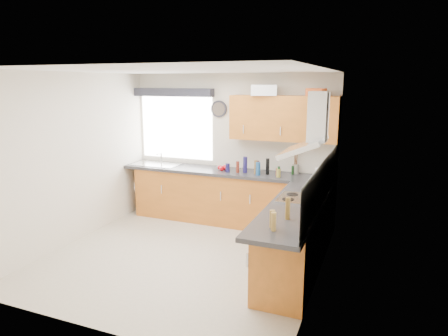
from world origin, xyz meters
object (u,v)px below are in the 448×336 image
at_px(oven, 298,235).
at_px(upper_cabinets, 284,118).
at_px(extractor_hood, 311,132).
at_px(washing_machine, 190,194).

height_order(oven, upper_cabinets, upper_cabinets).
xyz_separation_m(oven, extractor_hood, (0.10, -0.00, 1.34)).
bearing_deg(washing_machine, upper_cabinets, 1.21).
xyz_separation_m(extractor_hood, washing_machine, (-2.26, 1.22, -1.36)).
bearing_deg(extractor_hood, oven, 180.00).
bearing_deg(upper_cabinets, extractor_hood, -63.87).
xyz_separation_m(upper_cabinets, washing_machine, (-1.61, -0.10, -1.39)).
relative_size(oven, extractor_hood, 1.09).
bearing_deg(oven, extractor_hood, -0.00).
bearing_deg(oven, upper_cabinets, 112.54).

